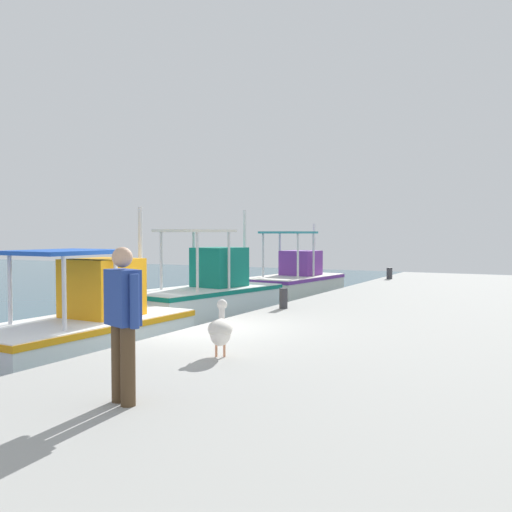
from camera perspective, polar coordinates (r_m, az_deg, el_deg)
name	(u,v)px	position (r m, az deg, el deg)	size (l,w,h in m)	color
quay_pier	(459,378)	(9.54, 19.60, -11.38)	(36.00, 10.00, 0.80)	#9E9E99
fishing_boat_second	(85,328)	(12.30, -16.71, -6.90)	(4.96, 2.36, 3.23)	white
fishing_boat_third	(208,295)	(17.55, -4.82, -3.91)	(5.41, 2.97, 3.38)	white
fishing_boat_fourth	(294,283)	(22.23, 3.85, -2.71)	(4.76, 2.66, 3.02)	silver
pelican	(221,330)	(8.59, -3.56, -7.33)	(0.94, 0.61, 0.82)	tan
fisherman_standing	(123,318)	(6.31, -13.12, -6.03)	(0.37, 0.57, 1.69)	#4C3823
mooring_bollard_nearest	(283,298)	(13.95, 2.75, -4.23)	(0.20, 0.20, 0.50)	#333338
mooring_bollard_second	(389,273)	(23.54, 13.15, -1.69)	(0.23, 0.23, 0.45)	#333338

